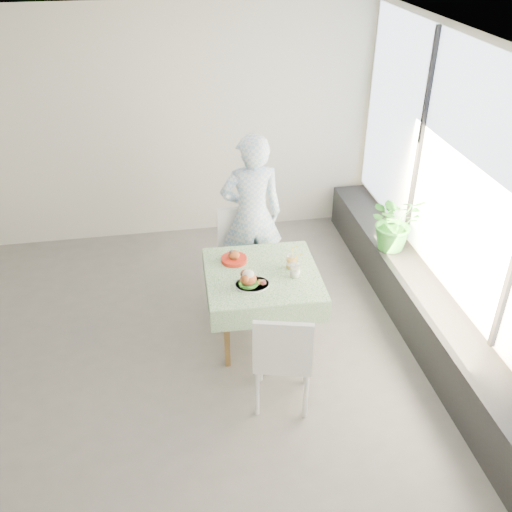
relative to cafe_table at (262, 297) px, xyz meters
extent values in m
plane|color=#5B5956|center=(-1.24, -0.21, -0.46)|extent=(6.00, 6.00, 0.00)
plane|color=white|center=(-1.24, -0.21, 2.34)|extent=(6.00, 6.00, 0.00)
cube|color=silver|center=(-1.24, 2.29, 0.94)|extent=(6.00, 0.02, 2.80)
cube|color=silver|center=(1.76, -0.21, 0.94)|extent=(0.02, 5.00, 2.80)
cube|color=#D1E0F9|center=(1.73, -0.21, 1.19)|extent=(0.01, 4.80, 2.18)
cube|color=black|center=(1.56, -0.21, -0.21)|extent=(0.40, 4.80, 0.50)
cube|color=brown|center=(0.00, 0.00, 0.25)|extent=(0.92, 0.92, 0.04)
cube|color=silver|center=(0.00, 0.00, 0.28)|extent=(1.07, 1.07, 0.01)
cube|color=white|center=(-0.08, 0.72, 0.03)|extent=(0.47, 0.47, 0.04)
cube|color=white|center=(-0.08, 0.93, 0.28)|extent=(0.46, 0.06, 0.46)
cube|color=white|center=(0.02, -0.86, 0.04)|extent=(0.57, 0.57, 0.04)
cube|color=white|center=(-0.04, -1.06, 0.29)|extent=(0.46, 0.16, 0.47)
imported|color=#91C1E8|center=(0.05, 0.85, 0.43)|extent=(0.66, 0.44, 1.79)
cylinder|color=white|center=(-0.13, -0.18, 0.29)|extent=(0.31, 0.31, 0.02)
cylinder|color=#1B5715|center=(-0.16, -0.18, 0.31)|extent=(0.17, 0.17, 0.02)
ellipsoid|color=#A15126|center=(-0.16, -0.18, 0.36)|extent=(0.15, 0.13, 0.11)
ellipsoid|color=white|center=(-0.16, -0.18, 0.41)|extent=(0.11, 0.10, 0.07)
cylinder|color=maroon|center=(-0.03, -0.20, 0.31)|extent=(0.05, 0.05, 0.03)
cylinder|color=white|center=(0.28, 0.04, 0.35)|extent=(0.09, 0.09, 0.13)
cylinder|color=orange|center=(0.28, 0.04, 0.33)|extent=(0.08, 0.08, 0.09)
cylinder|color=white|center=(0.28, 0.04, 0.41)|extent=(0.10, 0.10, 0.01)
cylinder|color=yellow|center=(0.29, 0.04, 0.46)|extent=(0.01, 0.03, 0.18)
cylinder|color=white|center=(0.29, -0.11, 0.35)|extent=(0.09, 0.09, 0.13)
cylinder|color=white|center=(0.29, -0.11, 0.33)|extent=(0.08, 0.08, 0.10)
cylinder|color=white|center=(0.29, -0.11, 0.42)|extent=(0.10, 0.10, 0.01)
cylinder|color=yellow|center=(0.29, -0.11, 0.47)|extent=(0.01, 0.03, 0.18)
cylinder|color=#B42112|center=(-0.23, 0.24, 0.30)|extent=(0.25, 0.25, 0.04)
cylinder|color=white|center=(-0.23, 0.24, 0.31)|extent=(0.21, 0.21, 0.01)
ellipsoid|color=#A15126|center=(-0.23, 0.24, 0.35)|extent=(0.11, 0.10, 0.09)
imported|color=#307C29|center=(1.53, 0.61, 0.36)|extent=(0.59, 0.52, 0.63)
camera|label=1|loc=(-0.82, -4.32, 3.21)|focal=40.00mm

